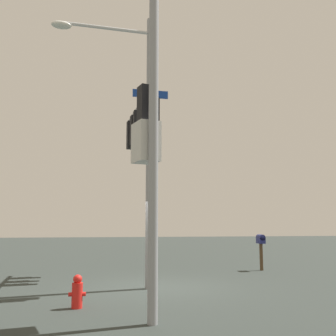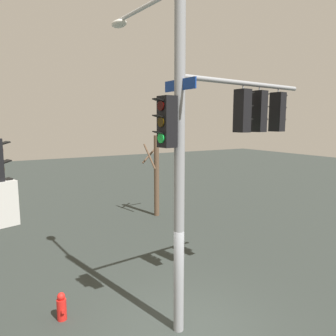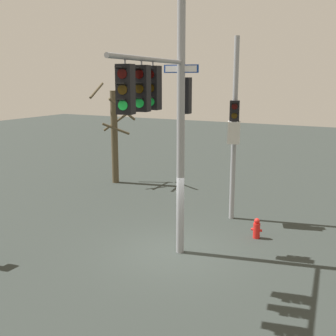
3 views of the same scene
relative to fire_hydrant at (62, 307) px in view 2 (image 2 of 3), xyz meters
The scene contains 4 objects.
ground_plane 3.18m from the fire_hydrant, 51.15° to the left, with size 80.00×80.00×0.00m, color #2C322F.
main_signal_pole_assembly 5.92m from the fire_hydrant, 64.28° to the left, with size 3.57×5.02×8.25m.
fire_hydrant is the anchor object (origin of this frame).
bare_tree_corner 9.68m from the fire_hydrant, 136.68° to the left, with size 1.68×1.67×5.24m.
Camera 2 is at (5.86, -3.94, 4.99)m, focal length 34.04 mm.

